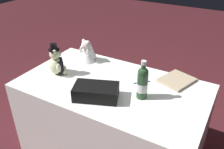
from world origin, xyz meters
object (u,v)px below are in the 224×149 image
object	(u,v)px
teddy_bear_groom	(57,63)
champagne_bottle	(142,82)
gift_case_black	(96,92)
signing_pen	(141,82)
teddy_bear_bride	(88,52)
guestbook	(177,80)

from	to	relation	value
teddy_bear_groom	champagne_bottle	distance (m)	0.81
champagne_bottle	gift_case_black	distance (m)	0.36
champagne_bottle	signing_pen	world-z (taller)	champagne_bottle
signing_pen	gift_case_black	size ratio (longest dim) A/B	0.30
teddy_bear_bride	signing_pen	bearing A→B (deg)	168.52
gift_case_black	guestbook	distance (m)	0.72
teddy_bear_groom	signing_pen	xyz separation A→B (m)	(-0.72, -0.23, -0.10)
teddy_bear_groom	gift_case_black	bearing A→B (deg)	163.91
gift_case_black	champagne_bottle	bearing A→B (deg)	-149.08
champagne_bottle	signing_pen	bearing A→B (deg)	-66.03
gift_case_black	guestbook	world-z (taller)	gift_case_black
teddy_bear_groom	teddy_bear_bride	size ratio (longest dim) A/B	1.27
teddy_bear_bride	guestbook	world-z (taller)	teddy_bear_bride
teddy_bear_bride	champagne_bottle	world-z (taller)	champagne_bottle
gift_case_black	teddy_bear_groom	bearing A→B (deg)	-16.09
teddy_bear_groom	champagne_bottle	bearing A→B (deg)	-177.62
teddy_bear_bride	champagne_bottle	size ratio (longest dim) A/B	0.73
teddy_bear_groom	champagne_bottle	xyz separation A→B (m)	(-0.81, -0.03, 0.03)
teddy_bear_bride	signing_pen	world-z (taller)	teddy_bear_bride
teddy_bear_bride	gift_case_black	world-z (taller)	teddy_bear_bride
teddy_bear_groom	champagne_bottle	world-z (taller)	champagne_bottle
guestbook	gift_case_black	bearing A→B (deg)	68.30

